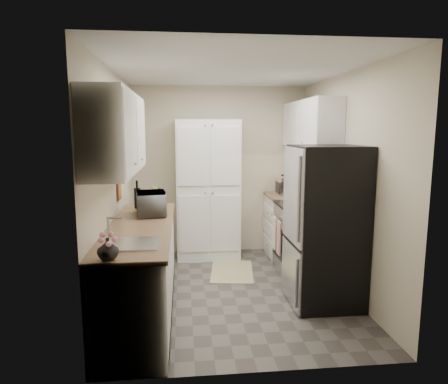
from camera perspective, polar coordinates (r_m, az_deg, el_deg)
The scene contains 16 objects.
ground at distance 4.80m, azimuth 1.23°, elevation -13.90°, with size 3.20×3.20×0.00m, color #56514C.
room_shell at distance 4.42m, azimuth 1.09°, elevation 5.85°, with size 2.64×3.24×2.52m.
pantry_cabinet at distance 5.79m, azimuth -2.33°, elevation 0.32°, with size 0.90×0.55×2.00m, color white.
base_cabinet_left at distance 4.23m, azimuth -11.66°, elevation -10.90°, with size 0.60×2.30×0.88m, color white.
countertop_left at distance 4.10m, azimuth -11.86°, elevation -4.84°, with size 0.63×2.33×0.04m, color #846647.
base_cabinet_right at distance 5.97m, azimuth 9.31°, elevation -5.01°, with size 0.60×0.80×0.88m, color white.
countertop_right at distance 5.87m, azimuth 9.42°, elevation -0.65°, with size 0.63×0.83×0.04m, color #846647.
electric_range at distance 5.21m, azimuth 11.47°, elevation -6.68°, with size 0.71×0.78×1.13m.
refrigerator at distance 4.38m, azimuth 14.31°, elevation -4.74°, with size 0.70×0.72×1.70m, color #B7B7BC.
microwave at distance 4.52m, azimuth -10.32°, elevation -1.63°, with size 0.46×0.31×0.26m, color #A4A4A9.
wine_bottle at distance 4.92m, azimuth -12.30°, elevation -0.51°, with size 0.08×0.08×0.31m, color black.
flower_vase at distance 3.05m, azimuth -16.26°, elevation -7.82°, with size 0.16×0.16×0.16m, color white.
cutting_board at distance 5.06m, azimuth -9.32°, elevation -0.47°, with size 0.02×0.20×0.26m, color #4F9333.
toaster_oven at distance 5.87m, azimuth 9.16°, elevation 0.66°, with size 0.31×0.39×0.23m, color silver.
fruit_basket at distance 5.83m, azimuth 9.41°, elevation 2.26°, with size 0.26×0.26×0.11m, color #F65718, non-canonical shape.
kitchen_mat at distance 5.38m, azimuth 1.15°, elevation -11.27°, with size 0.54×0.86×0.01m, color #BEB97E.
Camera 1 is at (-0.56, -4.40, 1.86)m, focal length 32.00 mm.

